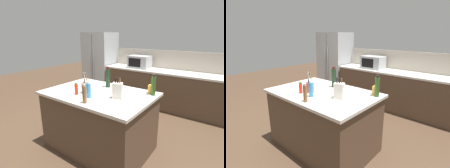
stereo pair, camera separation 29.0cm
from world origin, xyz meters
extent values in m
plane|color=#473323|center=(0.00, 0.00, 0.00)|extent=(14.00, 14.00, 0.00)
cube|color=#4C3828|center=(0.30, 2.20, 0.45)|extent=(3.19, 0.62, 0.90)
cube|color=beige|center=(0.30, 2.20, 0.92)|extent=(3.23, 0.66, 0.04)
cube|color=#B2A899|center=(0.30, 2.52, 1.17)|extent=(3.19, 0.03, 0.46)
cube|color=#4C3828|center=(0.00, 0.00, 0.45)|extent=(1.56, 1.02, 0.90)
cube|color=beige|center=(0.00, 0.00, 0.92)|extent=(1.62, 1.08, 0.04)
cube|color=#ADB2B7|center=(-1.80, 2.25, 0.92)|extent=(0.90, 0.72, 1.85)
cube|color=#2D2D2D|center=(-1.80, 1.89, 0.92)|extent=(0.01, 0.00, 1.76)
cylinder|color=#ADB2B7|center=(-1.86, 1.87, 0.92)|extent=(0.02, 0.02, 1.02)
cylinder|color=#ADB2B7|center=(-1.74, 1.87, 0.92)|extent=(0.02, 0.02, 1.02)
cube|color=#ADB2B7|center=(-0.43, 2.20, 1.10)|extent=(0.54, 0.38, 0.31)
cube|color=black|center=(-0.48, 2.01, 1.10)|extent=(0.34, 0.01, 0.22)
cube|color=beige|center=(0.38, -0.06, 1.05)|extent=(0.16, 0.14, 0.22)
cylinder|color=black|center=(0.35, -0.07, 1.20)|extent=(0.02, 0.02, 0.07)
cylinder|color=black|center=(0.38, -0.06, 1.20)|extent=(0.02, 0.02, 0.07)
cylinder|color=brown|center=(0.41, -0.05, 1.20)|extent=(0.02, 0.02, 0.07)
cylinder|color=brown|center=(-0.14, -0.14, 1.02)|extent=(0.12, 0.12, 0.15)
cylinder|color=olive|center=(-0.12, -0.13, 1.17)|extent=(0.01, 0.05, 0.18)
cylinder|color=black|center=(-0.15, -0.13, 1.17)|extent=(0.01, 0.05, 0.18)
cylinder|color=#B2B2B7|center=(-0.13, -0.15, 1.17)|extent=(0.01, 0.03, 0.18)
cylinder|color=brown|center=(0.13, -0.43, 1.05)|extent=(0.05, 0.05, 0.22)
cylinder|color=#B2B2B7|center=(0.13, -0.43, 1.18)|extent=(0.04, 0.04, 0.03)
cylinder|color=#2D4C1E|center=(0.72, 0.36, 1.08)|extent=(0.07, 0.07, 0.27)
cylinder|color=black|center=(0.72, 0.36, 1.23)|extent=(0.04, 0.04, 0.03)
cylinder|color=gold|center=(0.65, 0.42, 1.00)|extent=(0.08, 0.08, 0.12)
cylinder|color=gold|center=(0.65, 0.42, 1.06)|extent=(0.05, 0.05, 0.02)
cylinder|color=#3384BC|center=(0.04, -0.26, 1.04)|extent=(0.06, 0.06, 0.21)
cylinder|color=white|center=(0.04, -0.26, 1.16)|extent=(0.04, 0.04, 0.02)
cylinder|color=black|center=(-0.05, 0.31, 1.09)|extent=(0.08, 0.08, 0.31)
cylinder|color=#4C1919|center=(-0.05, 0.31, 1.27)|extent=(0.05, 0.05, 0.04)
cylinder|color=red|center=(-0.20, -0.26, 1.02)|extent=(0.05, 0.05, 0.16)
cylinder|color=green|center=(-0.20, -0.26, 1.11)|extent=(0.03, 0.03, 0.02)
camera|label=1|loc=(1.62, -1.93, 1.78)|focal=28.00mm
camera|label=2|loc=(1.84, -1.75, 1.78)|focal=28.00mm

